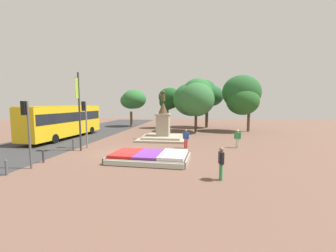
{
  "coord_description": "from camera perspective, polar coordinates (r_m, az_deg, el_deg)",
  "views": [
    {
      "loc": [
        5.46,
        -16.26,
        3.84
      ],
      "look_at": [
        2.71,
        2.95,
        1.84
      ],
      "focal_mm": 24.0,
      "sensor_mm": 36.0,
      "label": 1
    }
  ],
  "objects": [
    {
      "name": "street_asphalt_strip",
      "position": [
        22.1,
        -33.08,
        -5.07
      ],
      "size": [
        8.25,
        66.97,
        0.01
      ],
      "primitive_type": "cube",
      "color": "#333335",
      "rests_on": "ground_plane"
    },
    {
      "name": "kerb_bollard_mid_a",
      "position": [
        16.64,
        -29.13,
        -6.66
      ],
      "size": [
        0.13,
        0.13,
        0.83
      ],
      "color": "#2D2D33",
      "rests_on": "ground_plane"
    },
    {
      "name": "park_tree_behind_statue",
      "position": [
        34.16,
        0.34,
        6.73
      ],
      "size": [
        3.35,
        3.18,
        6.12
      ],
      "color": "brown",
      "rests_on": "ground_plane"
    },
    {
      "name": "park_tree_street_side",
      "position": [
        35.57,
        9.19,
        7.79
      ],
      "size": [
        5.62,
        5.03,
        7.39
      ],
      "color": "#4C3823",
      "rests_on": "ground_plane"
    },
    {
      "name": "traffic_light_mid_block",
      "position": [
        20.15,
        -20.31,
        2.33
      ],
      "size": [
        0.41,
        0.3,
        3.97
      ],
      "color": "slate",
      "rests_on": "ground_plane"
    },
    {
      "name": "pedestrian_near_planter",
      "position": [
        19.12,
        4.57,
        -2.9
      ],
      "size": [
        0.53,
        0.35,
        1.61
      ],
      "color": "red",
      "rests_on": "ground_plane"
    },
    {
      "name": "pedestrian_crossing_plaza",
      "position": [
        11.56,
        13.34,
        -8.67
      ],
      "size": [
        0.27,
        0.57,
        1.67
      ],
      "color": "#338C4C",
      "rests_on": "ground_plane"
    },
    {
      "name": "kerb_bollard_mid_b",
      "position": [
        19.82,
        -22.92,
        -4.28
      ],
      "size": [
        0.14,
        0.14,
        0.95
      ],
      "color": "#4C5156",
      "rests_on": "ground_plane"
    },
    {
      "name": "pedestrian_with_handbag",
      "position": [
        20.08,
        17.24,
        -2.79
      ],
      "size": [
        0.54,
        0.33,
        1.58
      ],
      "color": "beige",
      "rests_on": "ground_plane"
    },
    {
      "name": "banner_pole",
      "position": [
        19.11,
        -21.62,
        3.88
      ],
      "size": [
        0.14,
        0.64,
        6.22
      ],
      "color": "#2D2D33",
      "rests_on": "ground_plane"
    },
    {
      "name": "flower_planter",
      "position": [
        15.04,
        -4.7,
        -7.88
      ],
      "size": [
        5.37,
        3.47,
        0.59
      ],
      "color": "#38281C",
      "rests_on": "ground_plane"
    },
    {
      "name": "statue_monument",
      "position": [
        23.65,
        -1.25,
        -1.08
      ],
      "size": [
        4.93,
        4.93,
        5.12
      ],
      "color": "#9E9480",
      "rests_on": "ground_plane"
    },
    {
      "name": "ground_plane",
      "position": [
        17.57,
        -10.24,
        -6.82
      ],
      "size": [
        76.54,
        76.54,
        0.0
      ],
      "primitive_type": "plane",
      "color": "brown"
    },
    {
      "name": "kerb_bollard_south",
      "position": [
        14.86,
        -35.83,
        -8.44
      ],
      "size": [
        0.14,
        0.14,
        0.85
      ],
      "color": "#4C5156",
      "rests_on": "ground_plane"
    },
    {
      "name": "park_tree_far_right",
      "position": [
        36.96,
        -8.88,
        6.57
      ],
      "size": [
        4.16,
        3.98,
        5.97
      ],
      "color": "brown",
      "rests_on": "ground_plane"
    },
    {
      "name": "park_tree_distant",
      "position": [
        29.76,
        6.83,
        7.09
      ],
      "size": [
        5.4,
        6.22,
        7.04
      ],
      "color": "#4C3823",
      "rests_on": "ground_plane"
    },
    {
      "name": "traffic_light_near_crossing",
      "position": [
        15.25,
        -32.25,
        0.89
      ],
      "size": [
        0.42,
        0.31,
        3.94
      ],
      "color": "#4C5156",
      "rests_on": "ground_plane"
    },
    {
      "name": "city_bus",
      "position": [
        26.78,
        -24.84,
        1.44
      ],
      "size": [
        2.91,
        11.12,
        3.52
      ],
      "color": "gold",
      "rests_on": "ground_plane"
    },
    {
      "name": "park_tree_far_left",
      "position": [
        31.67,
        18.28,
        7.28
      ],
      "size": [
        5.08,
        4.91,
        7.52
      ],
      "color": "brown",
      "rests_on": "ground_plane"
    }
  ]
}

